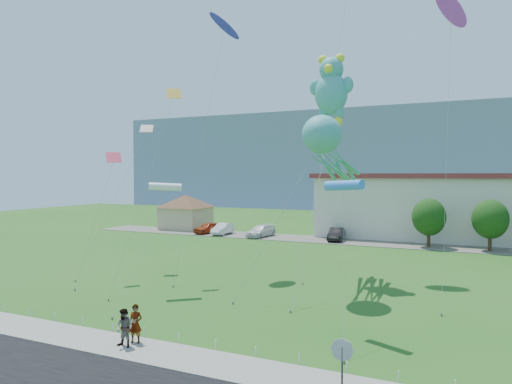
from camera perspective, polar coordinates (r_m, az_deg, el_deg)
ground at (r=24.58m, az=-9.89°, el=-16.88°), size 160.00×160.00×0.00m
sidewalk at (r=22.47m, az=-14.03°, el=-18.64°), size 80.00×2.50×0.10m
parking_strip at (r=56.35m, az=10.55°, el=-6.03°), size 70.00×6.00×0.06m
hill_ridge at (r=139.92m, az=18.81°, el=3.86°), size 160.00×50.00×25.00m
pavilion at (r=68.36m, az=-8.77°, el=-2.06°), size 9.20×9.20×5.00m
stop_sign at (r=16.61m, az=10.72°, el=-19.54°), size 0.80×0.07×2.50m
rope_fence at (r=23.49m, az=-11.75°, el=-17.17°), size 26.05×0.05×0.50m
tree_near at (r=53.52m, az=20.80°, el=-2.95°), size 3.60×3.60×5.47m
tree_mid at (r=53.52m, az=27.24°, el=-3.04°), size 3.60×3.60×5.47m
pedestrian_left at (r=23.02m, az=-14.84°, el=-15.62°), size 0.75×0.58×1.81m
pedestrian_right at (r=22.62m, az=-16.13°, el=-16.02°), size 0.87×0.68×1.76m
parked_car_red at (r=62.58m, az=-5.96°, el=-4.47°), size 3.13×4.74×1.50m
parked_car_silver at (r=61.27m, az=-4.18°, el=-4.62°), size 1.72×4.51×1.47m
parked_car_white at (r=58.96m, az=0.61°, el=-4.88°), size 2.87×5.33×1.47m
parked_car_black at (r=56.30m, az=10.02°, el=-5.22°), size 2.09×4.77×1.52m
octopus_kite at (r=32.02m, az=8.93°, el=5.45°), size 5.63×11.70×11.97m
teddy_bear_kite at (r=36.59m, az=9.38°, el=12.66°), size 3.45×11.26×17.29m
small_kite_cyan at (r=23.55m, az=10.93°, el=0.70°), size 1.33×5.25×7.91m
small_kite_pink at (r=36.55m, az=-17.78°, el=2.68°), size 1.29×4.98×9.80m
small_kite_white at (r=31.64m, az=-11.33°, el=0.54°), size 1.23×7.54×7.63m
small_kite_blue at (r=41.03m, az=-4.09°, el=19.33°), size 1.80×8.56×21.39m
small_kite_black at (r=40.14m, az=-14.41°, el=5.72°), size 2.05×7.61×12.44m
small_kite_yellow at (r=35.59m, az=-11.11°, el=9.26°), size 1.29×8.30×14.75m
small_kite_purple at (r=36.36m, az=23.19°, el=19.63°), size 1.80×7.98×20.24m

